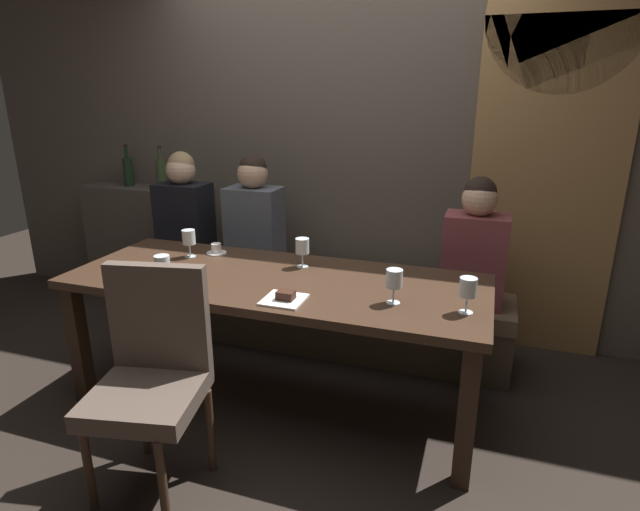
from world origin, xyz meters
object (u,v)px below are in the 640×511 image
wine_bottle_pale_label (162,173)px  wine_glass_center_front (394,279)px  diner_redhead (184,214)px  diner_bearded (254,220)px  dining_table (275,293)px  espresso_cup (216,250)px  banquette_bench (318,314)px  wine_glass_end_right (468,288)px  wine_glass_center_back (162,265)px  chair_near_side (152,366)px  wine_glass_near_right (302,247)px  wine_glass_near_left (189,238)px  dessert_plate (285,298)px  diner_far_end (475,246)px  wine_bottle_dark_red (128,171)px

wine_bottle_pale_label → wine_glass_center_front: 2.36m
diner_redhead → diner_bearded: size_ratio=1.00×
dining_table → espresso_cup: espresso_cup is taller
espresso_cup → banquette_bench: bearing=41.3°
banquette_bench → wine_glass_end_right: wine_glass_end_right is taller
diner_bearded → wine_bottle_pale_label: (-0.93, 0.31, 0.22)m
wine_glass_center_back → chair_near_side: bearing=-63.4°
wine_glass_center_back → espresso_cup: bearing=92.7°
wine_glass_near_right → espresso_cup: (-0.58, 0.06, -0.09)m
diner_redhead → wine_glass_near_right: bearing=-25.4°
chair_near_side → wine_glass_near_left: size_ratio=5.98×
wine_bottle_pale_label → espresso_cup: size_ratio=2.72×
wine_glass_center_front → banquette_bench: bearing=128.0°
wine_glass_end_right → wine_glass_center_back: bearing=-173.8°
dining_table → wine_glass_near_left: 0.67m
espresso_cup → dessert_plate: espresso_cup is taller
wine_glass_near_left → wine_glass_center_back: bearing=-72.8°
wine_bottle_pale_label → banquette_bench: bearing=-13.2°
chair_near_side → diner_far_end: size_ratio=1.28×
diner_bearded → wine_bottle_dark_red: diner_bearded is taller
wine_bottle_pale_label → wine_glass_center_back: size_ratio=1.99×
wine_bottle_pale_label → wine_glass_end_right: 2.65m
diner_redhead → espresso_cup: 0.69m
diner_far_end → dining_table: bearing=-145.0°
wine_glass_center_front → espresso_cup: 1.22m
diner_bearded → wine_glass_end_right: size_ratio=5.09×
dining_table → wine_glass_center_back: bearing=-147.2°
wine_glass_center_back → espresso_cup: size_ratio=1.37×
diner_redhead → espresso_cup: (0.51, -0.45, -0.08)m
dining_table → wine_glass_near_right: size_ratio=13.41×
wine_bottle_dark_red → wine_glass_end_right: wine_bottle_dark_red is taller
wine_glass_near_left → espresso_cup: size_ratio=1.37×
diner_far_end → wine_glass_end_right: bearing=-89.9°
wine_bottle_dark_red → wine_glass_end_right: 2.95m
banquette_bench → wine_glass_near_left: size_ratio=15.24×
banquette_bench → wine_glass_near_right: 0.80m
chair_near_side → wine_glass_center_back: 0.56m
wine_glass_center_front → wine_bottle_dark_red: bearing=153.3°
wine_glass_center_back → wine_glass_near_left: 0.48m
diner_redhead → dessert_plate: diner_redhead is taller
wine_glass_near_right → dessert_plate: 0.50m
wine_glass_near_right → wine_glass_center_back: (-0.55, -0.51, 0.00)m
wine_bottle_pale_label → diner_far_end: bearing=-8.2°
chair_near_side → dessert_plate: size_ratio=5.16×
wine_bottle_pale_label → wine_glass_end_right: wine_bottle_pale_label is taller
wine_bottle_pale_label → wine_glass_center_front: size_ratio=1.99×
dining_table → diner_bearded: 0.87m
banquette_bench → wine_bottle_pale_label: bearing=166.8°
diner_bearded → wine_glass_end_right: (1.44, -0.86, 0.01)m
dining_table → chair_near_side: size_ratio=2.24×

